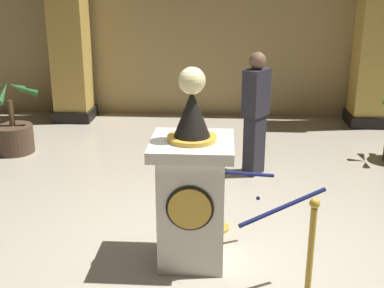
{
  "coord_description": "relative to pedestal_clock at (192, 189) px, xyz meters",
  "views": [
    {
      "loc": [
        0.09,
        -4.33,
        2.58
      ],
      "look_at": [
        -0.18,
        -0.13,
        1.16
      ],
      "focal_mm": 47.41,
      "sensor_mm": 36.0,
      "label": 1
    }
  ],
  "objects": [
    {
      "name": "back_wall",
      "position": [
        0.18,
        5.28,
        1.0
      ],
      "size": [
        12.12,
        0.16,
        3.47
      ],
      "primitive_type": "cube",
      "color": "tan",
      "rests_on": "ground_plane"
    },
    {
      "name": "pedestal_clock",
      "position": [
        0.0,
        0.0,
        0.0
      ],
      "size": [
        0.73,
        0.73,
        1.84
      ],
      "color": "silver",
      "rests_on": "ground_plane"
    },
    {
      "name": "column_right",
      "position": [
        2.84,
        4.74,
        0.92
      ],
      "size": [
        0.72,
        0.72,
        3.33
      ],
      "color": "black",
      "rests_on": "ground_plane"
    },
    {
      "name": "stanchion_far",
      "position": [
        0.24,
        0.61,
        -0.35
      ],
      "size": [
        0.24,
        0.24,
        1.07
      ],
      "color": "gold",
      "rests_on": "ground_plane"
    },
    {
      "name": "potted_palm_left",
      "position": [
        -2.87,
        2.87,
        -0.43
      ],
      "size": [
        0.85,
        0.83,
        1.12
      ],
      "color": "#4C3828",
      "rests_on": "ground_plane"
    },
    {
      "name": "stanchion_near",
      "position": [
        0.95,
        -0.81,
        -0.37
      ],
      "size": [
        0.24,
        0.24,
        1.04
      ],
      "color": "gold",
      "rests_on": "ground_plane"
    },
    {
      "name": "ground_plane",
      "position": [
        0.18,
        0.13,
        -0.73
      ],
      "size": [
        12.12,
        12.12,
        0.0
      ],
      "primitive_type": "plane",
      "color": "#B2A893"
    },
    {
      "name": "column_left",
      "position": [
        -2.48,
        4.74,
        0.92
      ],
      "size": [
        0.72,
        0.72,
        3.33
      ],
      "color": "black",
      "rests_on": "ground_plane"
    },
    {
      "name": "velvet_rope",
      "position": [
        0.59,
        -0.1,
        0.06
      ],
      "size": [
        1.09,
        1.1,
        0.22
      ],
      "color": "#141947"
    },
    {
      "name": "bystander_guest",
      "position": [
        0.69,
        2.24,
        0.14
      ],
      "size": [
        0.39,
        0.42,
        1.64
      ],
      "color": "#26262D",
      "rests_on": "ground_plane"
    }
  ]
}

